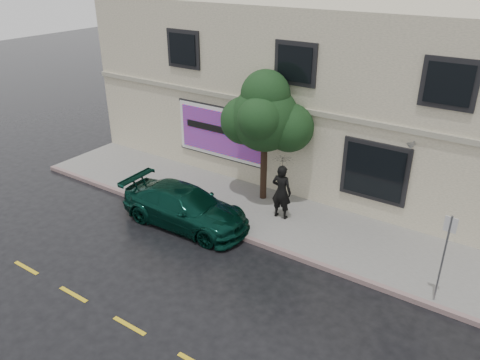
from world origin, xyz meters
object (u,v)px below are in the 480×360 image
Objects in this scene: street_tree at (265,118)px; fire_hydrant at (173,196)px; pedestrian at (281,192)px; car at (185,207)px.

street_tree reaches higher than fire_hydrant.
pedestrian is at bearing 6.82° from fire_hydrant.
pedestrian reaches higher than fire_hydrant.
pedestrian is 2.68m from street_tree.
fire_hydrant is at bearing 18.18° from pedestrian.
car is 2.37× the size of pedestrian.
street_tree reaches higher than car.
pedestrian is 4.07m from fire_hydrant.
pedestrian is at bearing -53.37° from car.
car reaches higher than fire_hydrant.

